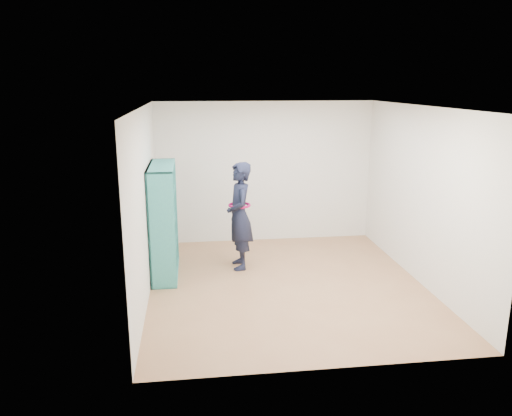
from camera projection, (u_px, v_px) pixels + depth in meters
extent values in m
plane|color=#9C6A47|center=(287.00, 285.00, 7.40)|extent=(4.50, 4.50, 0.00)
plane|color=white|center=(290.00, 107.00, 6.76)|extent=(4.50, 4.50, 0.00)
cube|color=silver|center=(145.00, 204.00, 6.83)|extent=(0.02, 4.50, 2.60)
cube|color=silver|center=(422.00, 196.00, 7.33)|extent=(0.02, 4.50, 2.60)
cube|color=silver|center=(265.00, 172.00, 9.25)|extent=(4.00, 0.02, 2.60)
cube|color=silver|center=(332.00, 252.00, 4.92)|extent=(4.00, 0.02, 2.60)
cube|color=teal|center=(161.00, 232.00, 7.05)|extent=(0.38, 0.03, 1.73)
cube|color=teal|center=(166.00, 210.00, 8.27)|extent=(0.38, 0.03, 1.73)
cube|color=teal|center=(166.00, 272.00, 7.87)|extent=(0.38, 1.29, 0.03)
cube|color=teal|center=(161.00, 166.00, 7.45)|extent=(0.38, 1.29, 0.03)
cube|color=teal|center=(152.00, 221.00, 7.64)|extent=(0.03, 1.29, 1.73)
cube|color=teal|center=(163.00, 224.00, 7.46)|extent=(0.35, 0.03, 1.67)
cube|color=teal|center=(164.00, 217.00, 7.86)|extent=(0.35, 0.03, 1.67)
cube|color=teal|center=(165.00, 246.00, 7.77)|extent=(0.35, 1.24, 0.03)
cube|color=teal|center=(164.00, 220.00, 7.66)|extent=(0.35, 1.24, 0.03)
cube|color=teal|center=(162.00, 194.00, 7.56)|extent=(0.35, 1.24, 0.03)
cube|color=beige|center=(166.00, 279.00, 7.45)|extent=(0.24, 0.15, 0.06)
cube|color=black|center=(165.00, 248.00, 7.28)|extent=(0.19, 0.17, 0.23)
cube|color=maroon|center=(164.00, 218.00, 7.17)|extent=(0.19, 0.17, 0.32)
cube|color=silver|center=(162.00, 196.00, 7.14)|extent=(0.24, 0.15, 0.09)
cube|color=navy|center=(168.00, 265.00, 7.78)|extent=(0.19, 0.17, 0.23)
cube|color=brown|center=(166.00, 239.00, 7.67)|extent=(0.19, 0.17, 0.26)
cube|color=#BFB28C|center=(165.00, 218.00, 7.65)|extent=(0.24, 0.15, 0.06)
cube|color=#26594C|center=(164.00, 186.00, 7.47)|extent=(0.19, 0.17, 0.23)
cube|color=beige|center=(169.00, 256.00, 8.17)|extent=(0.19, 0.17, 0.24)
cube|color=black|center=(167.00, 236.00, 8.15)|extent=(0.24, 0.15, 0.06)
cube|color=maroon|center=(166.00, 206.00, 7.97)|extent=(0.19, 0.17, 0.25)
cube|color=silver|center=(165.00, 180.00, 7.86)|extent=(0.19, 0.17, 0.28)
imported|color=black|center=(240.00, 216.00, 7.92)|extent=(0.45, 0.65, 1.72)
torus|color=#A40C4F|center=(239.00, 205.00, 7.88)|extent=(0.38, 0.38, 0.04)
cube|color=silver|center=(231.00, 208.00, 7.94)|extent=(0.03, 0.09, 0.14)
cube|color=black|center=(231.00, 208.00, 7.94)|extent=(0.03, 0.09, 0.13)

